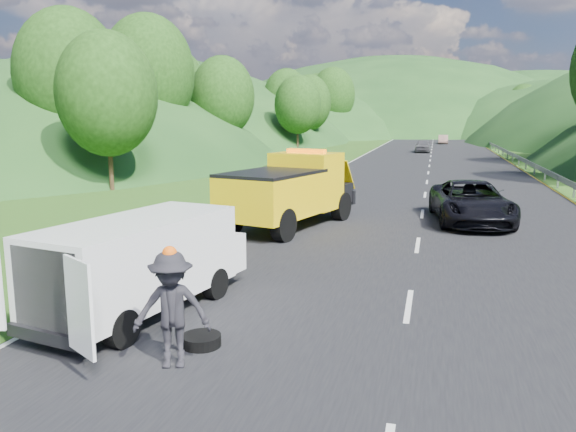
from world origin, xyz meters
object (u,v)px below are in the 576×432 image
(worker, at_px, (174,367))
(child, at_px, (209,260))
(woman, at_px, (177,257))
(white_van, at_px, (143,260))
(tow_truck, at_px, (290,190))
(suitcase, at_px, (137,240))
(spare_tire, at_px, (202,347))
(passing_suv, at_px, (470,223))

(worker, bearing_deg, child, 90.13)
(woman, bearing_deg, white_van, 167.56)
(tow_truck, relative_size, white_van, 1.16)
(tow_truck, distance_m, child, 5.62)
(white_van, relative_size, child, 5.48)
(suitcase, relative_size, spare_tire, 0.89)
(white_van, bearing_deg, woman, 119.09)
(worker, height_order, spare_tire, worker)
(worker, distance_m, spare_tire, 0.88)
(white_van, relative_size, spare_tire, 8.58)
(woman, distance_m, child, 1.06)
(worker, xyz_separation_m, suitcase, (-4.77, 7.23, 0.31))
(suitcase, distance_m, passing_suv, 12.50)
(white_van, bearing_deg, worker, -40.61)
(suitcase, height_order, spare_tire, suitcase)
(woman, bearing_deg, passing_suv, -78.18)
(tow_truck, height_order, spare_tire, tow_truck)
(woman, height_order, suitcase, woman)
(suitcase, bearing_deg, passing_suv, 35.46)
(child, relative_size, passing_suv, 0.19)
(woman, height_order, spare_tire, woman)
(white_van, xyz_separation_m, worker, (1.72, -2.18, -1.14))
(white_van, height_order, passing_suv, white_van)
(child, distance_m, suitcase, 2.73)
(tow_truck, bearing_deg, worker, -69.38)
(tow_truck, height_order, passing_suv, tow_truck)
(passing_suv, bearing_deg, woman, -144.48)
(tow_truck, relative_size, child, 6.34)
(white_van, height_order, spare_tire, white_van)
(white_van, distance_m, passing_suv, 14.26)
(child, bearing_deg, tow_truck, 120.93)
(white_van, height_order, suitcase, white_van)
(child, distance_m, spare_tire, 6.15)
(tow_truck, xyz_separation_m, woman, (-2.08, -5.25, -1.38))
(tow_truck, relative_size, woman, 4.35)
(passing_suv, bearing_deg, white_van, -126.73)
(woman, relative_size, child, 1.46)
(worker, xyz_separation_m, spare_tire, (0.11, 0.88, 0.00))
(white_van, height_order, worker, white_van)
(child, bearing_deg, woman, -143.69)
(white_van, bearing_deg, passing_suv, 71.10)
(tow_truck, height_order, worker, tow_truck)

